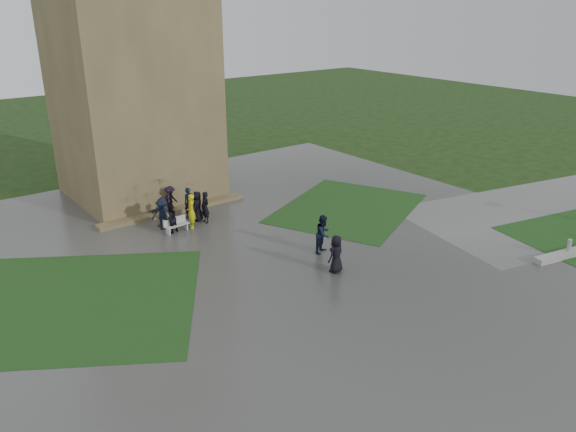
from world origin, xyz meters
TOP-DOWN VIEW (x-y plane):
  - ground at (0.00, 0.00)m, footprint 120.00×120.00m
  - plaza at (0.00, 2.00)m, footprint 34.00×34.00m
  - lawn_inset_left at (-8.50, 4.00)m, footprint 14.10×13.46m
  - lawn_inset_right at (8.50, 5.00)m, footprint 11.12×10.15m
  - tower at (0.00, 15.00)m, footprint 8.00×8.00m
  - tower_plinth at (0.00, 10.60)m, footprint 9.00×0.80m
  - bench at (-1.22, 7.88)m, footprint 1.38×0.55m
  - visitor_cluster at (-0.75, 8.77)m, footprint 3.25×3.56m
  - pedestrian_mid at (3.30, 1.23)m, footprint 1.05×0.84m
  - pedestrian_near at (2.36, -0.75)m, footprint 0.96×0.75m

SIDE VIEW (x-z plane):
  - ground at x=0.00m, z-range 0.00..0.00m
  - plaza at x=0.00m, z-range 0.00..0.02m
  - lawn_inset_left at x=-8.50m, z-range 0.02..0.03m
  - lawn_inset_right at x=8.50m, z-range 0.02..0.03m
  - tower_plinth at x=0.00m, z-range 0.02..0.24m
  - bench at x=-1.22m, z-range 0.03..0.81m
  - pedestrian_near at x=2.36m, z-range 0.02..1.77m
  - pedestrian_mid at x=3.30m, z-range 0.02..1.91m
  - visitor_cluster at x=-0.75m, z-range -0.11..2.54m
  - tower at x=0.00m, z-range 0.00..18.00m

